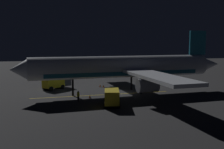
{
  "coord_description": "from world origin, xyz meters",
  "views": [
    {
      "loc": [
        -48.78,
        12.78,
        9.55
      ],
      "look_at": [
        0.0,
        2.0,
        3.5
      ],
      "focal_mm": 43.91,
      "sensor_mm": 36.0,
      "label": 1
    }
  ],
  "objects_px": {
    "ground_crew_worker": "(78,96)",
    "traffic_cone_under_wing": "(103,86)",
    "catering_truck": "(112,97)",
    "traffic_cone_near_right": "(109,91)",
    "airliner": "(126,68)",
    "traffic_cone_far": "(100,86)",
    "baggage_truck": "(56,83)",
    "traffic_cone_near_left": "(90,97)"
  },
  "relations": [
    {
      "from": "ground_crew_worker",
      "to": "traffic_cone_under_wing",
      "type": "bearing_deg",
      "value": -27.14
    },
    {
      "from": "catering_truck",
      "to": "traffic_cone_near_right",
      "type": "distance_m",
      "value": 10.67
    },
    {
      "from": "catering_truck",
      "to": "traffic_cone_under_wing",
      "type": "relative_size",
      "value": 11.68
    },
    {
      "from": "airliner",
      "to": "traffic_cone_far",
      "type": "height_order",
      "value": "airliner"
    },
    {
      "from": "baggage_truck",
      "to": "traffic_cone_near_left",
      "type": "xyz_separation_m",
      "value": [
        -10.35,
        -5.42,
        -0.9
      ]
    },
    {
      "from": "traffic_cone_far",
      "to": "airliner",
      "type": "bearing_deg",
      "value": -154.59
    },
    {
      "from": "baggage_truck",
      "to": "traffic_cone_near_right",
      "type": "distance_m",
      "value": 11.25
    },
    {
      "from": "baggage_truck",
      "to": "ground_crew_worker",
      "type": "distance_m",
      "value": 13.0
    },
    {
      "from": "ground_crew_worker",
      "to": "traffic_cone_near_left",
      "type": "relative_size",
      "value": 3.16
    },
    {
      "from": "traffic_cone_under_wing",
      "to": "traffic_cone_near_right",
      "type": "bearing_deg",
      "value": -179.84
    },
    {
      "from": "ground_crew_worker",
      "to": "airliner",
      "type": "bearing_deg",
      "value": -58.48
    },
    {
      "from": "catering_truck",
      "to": "traffic_cone_near_left",
      "type": "relative_size",
      "value": 11.68
    },
    {
      "from": "catering_truck",
      "to": "traffic_cone_near_left",
      "type": "xyz_separation_m",
      "value": [
        5.71,
        2.54,
        -1.0
      ]
    },
    {
      "from": "traffic_cone_near_left",
      "to": "traffic_cone_near_right",
      "type": "bearing_deg",
      "value": -42.08
    },
    {
      "from": "traffic_cone_under_wing",
      "to": "traffic_cone_far",
      "type": "distance_m",
      "value": 0.88
    },
    {
      "from": "traffic_cone_near_right",
      "to": "catering_truck",
      "type": "bearing_deg",
      "value": 170.46
    },
    {
      "from": "traffic_cone_far",
      "to": "catering_truck",
      "type": "bearing_deg",
      "value": 176.05
    },
    {
      "from": "traffic_cone_near_right",
      "to": "traffic_cone_under_wing",
      "type": "relative_size",
      "value": 1.0
    },
    {
      "from": "catering_truck",
      "to": "traffic_cone_under_wing",
      "type": "height_order",
      "value": "catering_truck"
    },
    {
      "from": "ground_crew_worker",
      "to": "traffic_cone_near_left",
      "type": "distance_m",
      "value": 3.17
    },
    {
      "from": "airliner",
      "to": "traffic_cone_far",
      "type": "bearing_deg",
      "value": 25.41
    },
    {
      "from": "baggage_truck",
      "to": "traffic_cone_near_left",
      "type": "relative_size",
      "value": 10.75
    },
    {
      "from": "airliner",
      "to": "traffic_cone_near_left",
      "type": "bearing_deg",
      "value": 116.04
    },
    {
      "from": "catering_truck",
      "to": "ground_crew_worker",
      "type": "distance_m",
      "value": 5.86
    },
    {
      "from": "catering_truck",
      "to": "traffic_cone_far",
      "type": "relative_size",
      "value": 11.68
    },
    {
      "from": "baggage_truck",
      "to": "catering_truck",
      "type": "relative_size",
      "value": 0.92
    },
    {
      "from": "traffic_cone_far",
      "to": "traffic_cone_near_left",
      "type": "bearing_deg",
      "value": 161.44
    },
    {
      "from": "airliner",
      "to": "catering_truck",
      "type": "height_order",
      "value": "airliner"
    },
    {
      "from": "baggage_truck",
      "to": "traffic_cone_under_wing",
      "type": "relative_size",
      "value": 10.75
    },
    {
      "from": "baggage_truck",
      "to": "traffic_cone_far",
      "type": "xyz_separation_m",
      "value": [
        0.65,
        -9.11,
        -0.9
      ]
    },
    {
      "from": "baggage_truck",
      "to": "ground_crew_worker",
      "type": "bearing_deg",
      "value": -165.5
    },
    {
      "from": "airliner",
      "to": "traffic_cone_near_left",
      "type": "xyz_separation_m",
      "value": [
        -3.54,
        7.24,
        -4.46
      ]
    },
    {
      "from": "traffic_cone_under_wing",
      "to": "traffic_cone_far",
      "type": "relative_size",
      "value": 1.0
    },
    {
      "from": "traffic_cone_near_right",
      "to": "traffic_cone_far",
      "type": "xyz_separation_m",
      "value": [
        6.24,
        0.61,
        0.0
      ]
    },
    {
      "from": "traffic_cone_near_right",
      "to": "ground_crew_worker",
      "type": "bearing_deg",
      "value": 137.25
    },
    {
      "from": "baggage_truck",
      "to": "traffic_cone_near_left",
      "type": "bearing_deg",
      "value": -152.37
    },
    {
      "from": "baggage_truck",
      "to": "catering_truck",
      "type": "distance_m",
      "value": 17.93
    },
    {
      "from": "airliner",
      "to": "catering_truck",
      "type": "relative_size",
      "value": 6.37
    },
    {
      "from": "baggage_truck",
      "to": "ground_crew_worker",
      "type": "xyz_separation_m",
      "value": [
        -12.58,
        -3.25,
        -0.26
      ]
    },
    {
      "from": "airliner",
      "to": "ground_crew_worker",
      "type": "relative_size",
      "value": 23.51
    },
    {
      "from": "ground_crew_worker",
      "to": "traffic_cone_under_wing",
      "type": "height_order",
      "value": "ground_crew_worker"
    },
    {
      "from": "traffic_cone_near_left",
      "to": "traffic_cone_far",
      "type": "bearing_deg",
      "value": -18.56
    }
  ]
}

